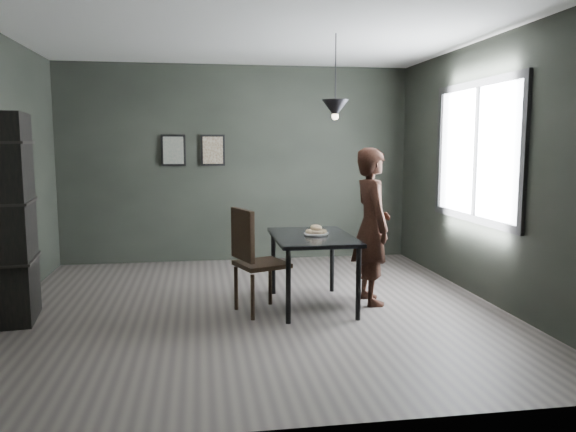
{
  "coord_description": "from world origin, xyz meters",
  "views": [
    {
      "loc": [
        -0.54,
        -5.62,
        1.69
      ],
      "look_at": [
        0.35,
        0.05,
        0.95
      ],
      "focal_mm": 35.0,
      "sensor_mm": 36.0,
      "label": 1
    }
  ],
  "objects": [
    {
      "name": "ceiling",
      "position": [
        0.0,
        0.0,
        2.8
      ],
      "size": [
        5.0,
        5.0,
        0.02
      ],
      "color": "silver",
      "rests_on": "ground"
    },
    {
      "name": "woman",
      "position": [
        1.25,
        0.04,
        0.83
      ],
      "size": [
        0.41,
        0.61,
        1.65
      ],
      "primitive_type": "imported",
      "rotation": [
        0.0,
        0.0,
        1.6
      ],
      "color": "black",
      "rests_on": "ground"
    },
    {
      "name": "cafe_table",
      "position": [
        0.6,
        0.0,
        0.67
      ],
      "size": [
        0.8,
        1.2,
        0.75
      ],
      "color": "black",
      "rests_on": "ground"
    },
    {
      "name": "pendant_lamp",
      "position": [
        0.85,
        0.1,
        2.05
      ],
      "size": [
        0.28,
        0.28,
        0.86
      ],
      "color": "black",
      "rests_on": "ground"
    },
    {
      "name": "framed_print_left",
      "position": [
        -0.9,
        2.47,
        1.6
      ],
      "size": [
        0.34,
        0.04,
        0.44
      ],
      "color": "black",
      "rests_on": "ground"
    },
    {
      "name": "framed_print_right",
      "position": [
        -0.35,
        2.47,
        1.6
      ],
      "size": [
        0.34,
        0.04,
        0.44
      ],
      "color": "black",
      "rests_on": "ground"
    },
    {
      "name": "wood_chair",
      "position": [
        -0.03,
        -0.16,
        0.6
      ],
      "size": [
        0.59,
        0.59,
        1.06
      ],
      "rotation": [
        0.0,
        0.0,
        0.35
      ],
      "color": "black",
      "rests_on": "ground"
    },
    {
      "name": "ground",
      "position": [
        0.0,
        0.0,
        0.0
      ],
      "size": [
        5.0,
        5.0,
        0.0
      ],
      "primitive_type": "plane",
      "color": "#3D3835",
      "rests_on": "ground"
    },
    {
      "name": "white_plate",
      "position": [
        0.64,
        0.02,
        0.76
      ],
      "size": [
        0.23,
        0.23,
        0.01
      ],
      "primitive_type": "cylinder",
      "color": "white",
      "rests_on": "cafe_table"
    },
    {
      "name": "window_assembly",
      "position": [
        2.47,
        0.2,
        1.6
      ],
      "size": [
        0.04,
        1.96,
        1.56
      ],
      "color": "white",
      "rests_on": "ground"
    },
    {
      "name": "back_wall",
      "position": [
        0.0,
        2.5,
        1.4
      ],
      "size": [
        5.0,
        0.1,
        2.8
      ],
      "primitive_type": "cube",
      "color": "black",
      "rests_on": "ground"
    },
    {
      "name": "shelf_unit",
      "position": [
        -2.32,
        -0.04,
        0.99
      ],
      "size": [
        0.45,
        0.7,
        1.98
      ],
      "primitive_type": "cube",
      "rotation": [
        0.0,
        0.0,
        0.12
      ],
      "color": "black",
      "rests_on": "ground"
    },
    {
      "name": "donut_pile",
      "position": [
        0.64,
        0.02,
        0.79
      ],
      "size": [
        0.23,
        0.23,
        0.09
      ],
      "rotation": [
        0.0,
        0.0,
        -0.08
      ],
      "color": "beige",
      "rests_on": "white_plate"
    }
  ]
}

